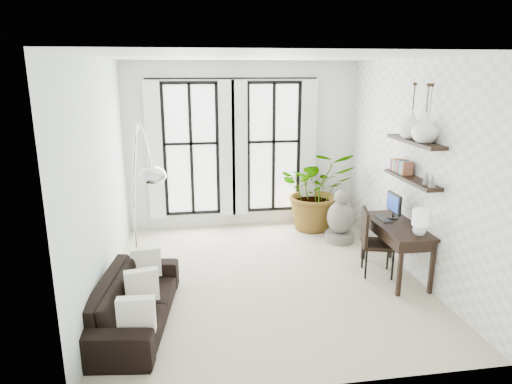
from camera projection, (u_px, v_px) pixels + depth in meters
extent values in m
plane|color=#BCB095|center=(265.00, 277.00, 6.89)|extent=(5.00, 5.00, 0.00)
plane|color=white|center=(266.00, 57.00, 6.06)|extent=(5.00, 5.00, 0.00)
plane|color=silver|center=(101.00, 180.00, 6.14)|extent=(0.00, 5.00, 5.00)
plane|color=white|center=(413.00, 169.00, 6.81)|extent=(0.00, 5.00, 5.00)
plane|color=white|center=(243.00, 146.00, 8.86)|extent=(4.50, 0.00, 4.50)
cube|color=white|center=(191.00, 150.00, 8.69)|extent=(1.00, 0.02, 2.50)
cube|color=white|center=(155.00, 152.00, 8.50)|extent=(0.30, 0.04, 2.60)
cube|color=white|center=(227.00, 150.00, 8.70)|extent=(0.30, 0.04, 2.60)
cube|color=white|center=(273.00, 148.00, 8.93)|extent=(1.00, 0.02, 2.50)
cube|color=white|center=(240.00, 150.00, 8.74)|extent=(0.30, 0.04, 2.60)
cube|color=white|center=(308.00, 148.00, 8.94)|extent=(0.30, 0.04, 2.60)
cylinder|color=black|center=(232.00, 78.00, 8.38)|extent=(3.20, 0.03, 0.03)
cube|color=black|center=(412.00, 179.00, 6.59)|extent=(0.25, 1.30, 0.05)
cube|color=black|center=(415.00, 142.00, 6.45)|extent=(0.25, 1.30, 0.05)
cube|color=#B54D2D|center=(395.00, 164.00, 7.09)|extent=(0.16, 0.04, 0.18)
cube|color=#3939CA|center=(397.00, 165.00, 7.04)|extent=(0.16, 0.04, 0.18)
cube|color=yellow|center=(398.00, 165.00, 7.00)|extent=(0.16, 0.03, 0.18)
cube|color=#339B68|center=(399.00, 166.00, 6.96)|extent=(0.16, 0.04, 0.18)
cube|color=purple|center=(401.00, 166.00, 6.91)|extent=(0.16, 0.04, 0.18)
cube|color=#C9482C|center=(402.00, 167.00, 6.87)|extent=(0.16, 0.04, 0.18)
cube|color=#4F4F4F|center=(403.00, 168.00, 6.83)|extent=(0.16, 0.04, 0.18)
cube|color=#37A3C2|center=(405.00, 168.00, 6.79)|extent=(0.16, 0.04, 0.18)
cube|color=tan|center=(406.00, 169.00, 6.74)|extent=(0.16, 0.04, 0.18)
cube|color=brown|center=(408.00, 169.00, 6.70)|extent=(0.16, 0.04, 0.18)
cone|color=slate|center=(427.00, 178.00, 6.18)|extent=(0.10, 0.10, 0.18)
cone|color=slate|center=(432.00, 180.00, 6.04)|extent=(0.10, 0.10, 0.18)
imported|color=black|center=(135.00, 301.00, 5.58)|extent=(1.06, 2.14, 0.60)
cube|color=white|center=(136.00, 315.00, 4.87)|extent=(0.40, 0.12, 0.40)
cube|color=white|center=(142.00, 285.00, 5.54)|extent=(0.40, 0.12, 0.40)
cube|color=white|center=(146.00, 262.00, 6.21)|extent=(0.40, 0.12, 0.40)
imported|color=#2D7228|center=(316.00, 190.00, 8.81)|extent=(1.54, 1.37, 1.58)
cube|color=black|center=(397.00, 226.00, 6.75)|extent=(0.59, 1.39, 0.04)
cube|color=black|center=(395.00, 232.00, 6.77)|extent=(0.53, 1.32, 0.13)
cube|color=black|center=(400.00, 270.00, 6.21)|extent=(0.05, 0.05, 0.77)
cube|color=black|center=(432.00, 268.00, 6.28)|extent=(0.05, 0.05, 0.77)
cube|color=black|center=(364.00, 237.00, 7.43)|extent=(0.05, 0.05, 0.77)
cube|color=black|center=(391.00, 235.00, 7.50)|extent=(0.05, 0.05, 0.77)
cube|color=black|center=(394.00, 203.00, 6.94)|extent=(0.04, 0.42, 0.30)
cube|color=navy|center=(393.00, 203.00, 6.94)|extent=(0.00, 0.36, 0.24)
cube|color=black|center=(383.00, 218.00, 6.98)|extent=(0.15, 0.40, 0.02)
sphere|color=silver|center=(419.00, 231.00, 6.22)|extent=(0.18, 0.18, 0.18)
cylinder|color=white|center=(421.00, 217.00, 6.17)|extent=(0.22, 0.22, 0.22)
cube|color=black|center=(378.00, 244.00, 6.89)|extent=(0.59, 0.59, 0.05)
cube|color=black|center=(365.00, 227.00, 6.84)|extent=(0.16, 0.48, 0.54)
cylinder|color=black|center=(370.00, 266.00, 6.74)|extent=(0.03, 0.03, 0.45)
cylinder|color=black|center=(395.00, 264.00, 6.80)|extent=(0.03, 0.03, 0.45)
cylinder|color=black|center=(360.00, 256.00, 7.11)|extent=(0.03, 0.03, 0.45)
cylinder|color=black|center=(384.00, 254.00, 7.17)|extent=(0.03, 0.03, 0.45)
cylinder|color=silver|center=(138.00, 271.00, 7.00)|extent=(0.36, 0.36, 0.10)
cylinder|color=silver|center=(136.00, 240.00, 6.87)|extent=(0.04, 0.04, 1.00)
ellipsoid|color=silver|center=(152.00, 176.00, 5.27)|extent=(0.32, 0.32, 0.21)
cylinder|color=slate|center=(339.00, 237.00, 8.32)|extent=(0.54, 0.54, 0.16)
ellipsoid|color=slate|center=(340.00, 217.00, 8.22)|extent=(0.48, 0.48, 0.59)
sphere|color=slate|center=(341.00, 197.00, 8.13)|extent=(0.27, 0.27, 0.27)
imported|color=white|center=(426.00, 128.00, 6.15)|extent=(0.37, 0.37, 0.38)
imported|color=white|center=(411.00, 125.00, 6.53)|extent=(0.37, 0.37, 0.38)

